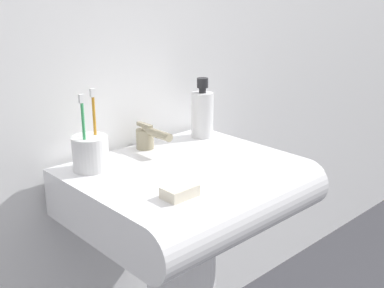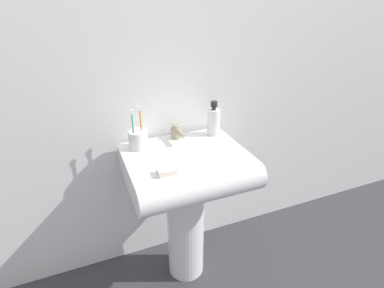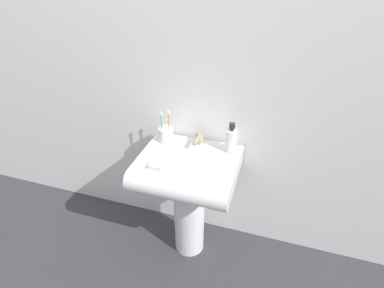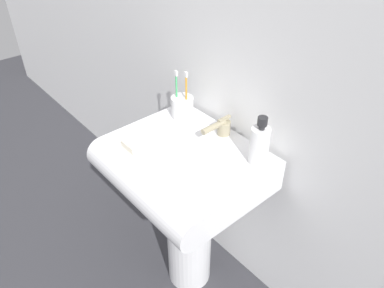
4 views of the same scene
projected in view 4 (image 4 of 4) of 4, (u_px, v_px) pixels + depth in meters
ground_plane at (189, 273)px, 1.72m from camera, size 6.00×6.00×0.00m
sink_pedestal at (189, 230)px, 1.54m from camera, size 0.19×0.19×0.60m
sink_basin at (179, 168)px, 1.31m from camera, size 0.53×0.46×0.12m
faucet at (221, 127)px, 1.34m from camera, size 0.05×0.13×0.07m
toothbrush_cup at (182, 107)px, 1.44m from camera, size 0.09×0.09×0.19m
soap_bottle at (259, 144)px, 1.20m from camera, size 0.06×0.06×0.17m
bar_soap at (133, 146)px, 1.29m from camera, size 0.07×0.05×0.02m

